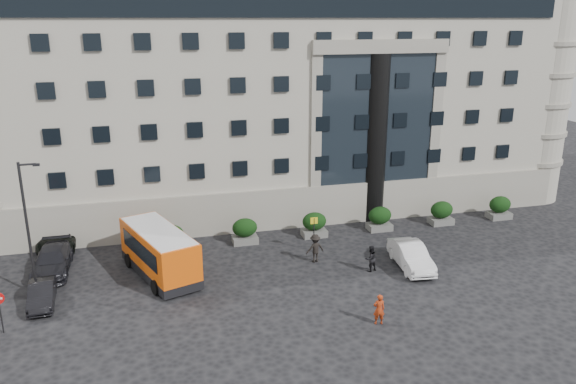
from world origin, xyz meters
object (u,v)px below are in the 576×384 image
object	(u,v)px
hedge_f	(500,207)
bus_stop_sign	(314,228)
hedge_d	(380,218)
pedestrian_a	(379,309)
parked_car_d	(61,237)
hedge_a	(171,238)
hedge_b	(245,231)
pedestrian_b	(371,258)
white_taxi	(411,256)
parked_car_c	(52,261)
street_lamp	(28,225)
hedge_c	(314,224)
hedge_e	(441,213)
minibus	(159,251)
red_truck	(45,204)
pedestrian_c	(315,248)
parked_car_b	(42,294)

from	to	relation	value
hedge_f	bus_stop_sign	world-z (taller)	bus_stop_sign
hedge_d	pedestrian_a	distance (m)	13.96
parked_car_d	hedge_a	bearing A→B (deg)	-11.84
hedge_b	pedestrian_a	world-z (taller)	hedge_b
hedge_a	pedestrian_b	bearing A→B (deg)	-28.68
hedge_a	white_taxi	xyz separation A→B (m)	(14.86, -6.76, -0.13)
parked_car_d	parked_car_c	bearing A→B (deg)	-82.82
white_taxi	pedestrian_a	distance (m)	7.74
hedge_b	street_lamp	bearing A→B (deg)	-159.93
hedge_c	hedge_e	bearing A→B (deg)	0.00
hedge_c	white_taxi	size ratio (longest dim) A/B	0.38
parked_car_c	pedestrian_b	size ratio (longest dim) A/B	3.07
parked_car_d	white_taxi	distance (m)	24.23
pedestrian_b	minibus	bearing A→B (deg)	-25.87
hedge_d	bus_stop_sign	size ratio (longest dim) A/B	0.73
hedge_e	red_truck	world-z (taller)	red_truck
hedge_a	hedge_e	distance (m)	20.80
pedestrian_c	parked_car_b	bearing A→B (deg)	-2.33
white_taxi	pedestrian_b	distance (m)	2.75
hedge_e	parked_car_b	bearing A→B (deg)	-167.84
hedge_f	pedestrian_b	xyz separation A→B (m)	(-13.89, -6.62, -0.07)
hedge_a	hedge_e	world-z (taller)	same
hedge_c	bus_stop_sign	bearing A→B (deg)	-107.82
hedge_f	hedge_a	bearing A→B (deg)	180.00
hedge_c	minibus	distance (m)	11.96
hedge_d	white_taxi	xyz separation A→B (m)	(-0.74, -6.76, -0.13)
hedge_d	hedge_f	bearing A→B (deg)	0.00
bus_stop_sign	pedestrian_a	size ratio (longest dim) A/B	1.48
hedge_c	hedge_e	world-z (taller)	same
red_truck	parked_car_d	bearing A→B (deg)	-79.47
parked_car_d	pedestrian_c	xyz separation A→B (m)	(16.61, -6.97, 0.24)
pedestrian_b	hedge_c	bearing A→B (deg)	-89.48
hedge_a	parked_car_d	xyz separation A→B (m)	(-7.50, 2.58, -0.20)
bus_stop_sign	pedestrian_b	world-z (taller)	bus_stop_sign
hedge_b	pedestrian_c	xyz separation A→B (m)	(3.91, -4.38, 0.03)
hedge_f	pedestrian_b	bearing A→B (deg)	-154.51
minibus	pedestrian_c	size ratio (longest dim) A/B	3.97
hedge_c	parked_car_b	bearing A→B (deg)	-161.18
pedestrian_b	pedestrian_c	distance (m)	3.75
street_lamp	hedge_e	bearing A→B (deg)	9.48
street_lamp	minibus	size ratio (longest dim) A/B	1.05
hedge_b	bus_stop_sign	world-z (taller)	bus_stop_sign
parked_car_c	parked_car_d	xyz separation A→B (m)	(0.00, 4.30, -0.04)
hedge_b	parked_car_d	world-z (taller)	hedge_b
parked_car_c	red_truck	bearing A→B (deg)	100.31
hedge_c	pedestrian_c	xyz separation A→B (m)	(-1.29, -4.38, 0.03)
hedge_a	parked_car_c	distance (m)	7.70
parked_car_c	pedestrian_b	distance (m)	20.21
parked_car_d	hedge_e	bearing A→B (deg)	1.96
parked_car_c	white_taxi	bearing A→B (deg)	-12.33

